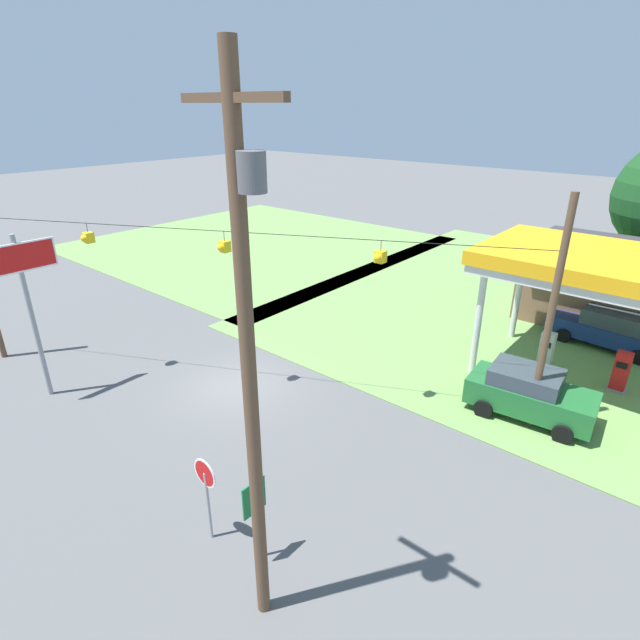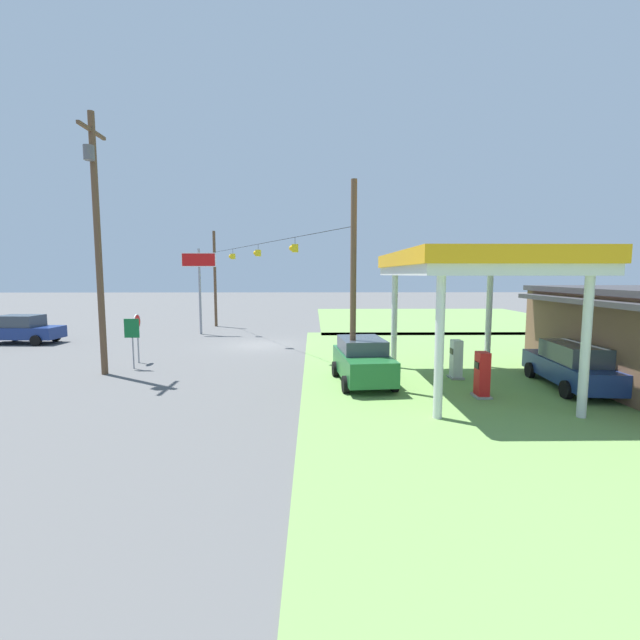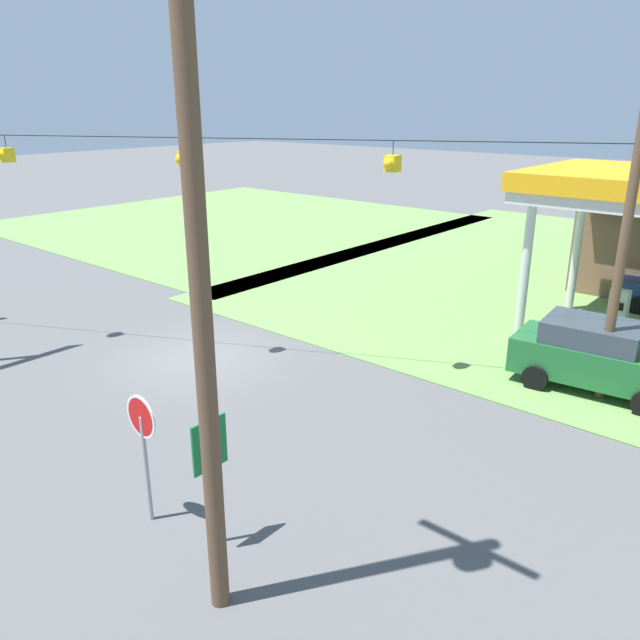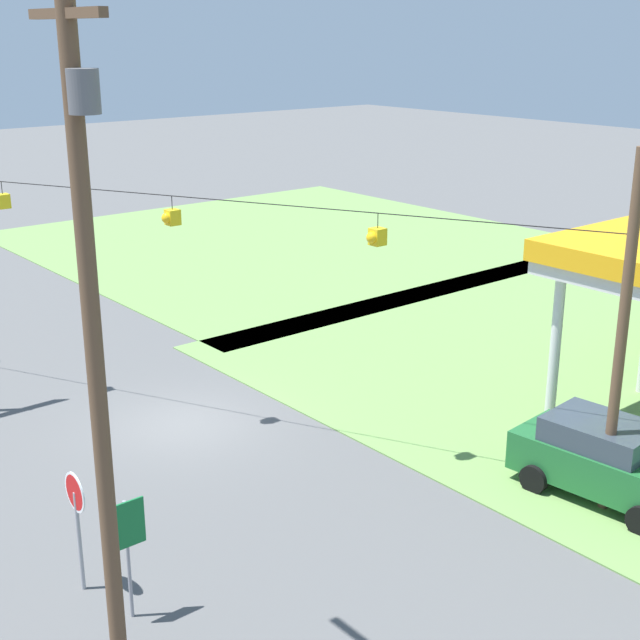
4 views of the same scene
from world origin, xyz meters
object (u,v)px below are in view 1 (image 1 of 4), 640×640
car_at_pumps_rear (611,329)px  stop_sign_roadside (206,482)px  stop_sign_overhead (24,283)px  route_sign (254,505)px  fuel_pump_far (621,373)px  utility_pole_main (250,362)px  fuel_pump_near (546,352)px  gas_station_canopy (604,268)px  car_at_pumps_front (529,393)px

car_at_pumps_rear → stop_sign_roadside: (-5.27, -19.07, 0.87)m
stop_sign_overhead → route_sign: (11.83, -0.11, -2.90)m
stop_sign_roadside → stop_sign_overhead: size_ratio=0.39×
fuel_pump_far → utility_pole_main: size_ratio=0.15×
fuel_pump_near → fuel_pump_far: 2.83m
fuel_pump_near → gas_station_canopy: bearing=0.1°
stop_sign_overhead → utility_pole_main: bearing=-4.2°
car_at_pumps_front → car_at_pumps_rear: size_ratio=0.85×
stop_sign_roadside → route_sign: stop_sign_roadside is taller
car_at_pumps_rear → stop_sign_overhead: stop_sign_overhead is taller
utility_pole_main → car_at_pumps_front: bearing=81.0°
stop_sign_overhead → utility_pole_main: size_ratio=0.56×
fuel_pump_far → car_at_pumps_rear: 4.26m
gas_station_canopy → car_at_pumps_rear: (0.19, 4.07, -3.88)m
route_sign → fuel_pump_near: bearing=81.3°
stop_sign_roadside → utility_pole_main: 5.18m
fuel_pump_far → car_at_pumps_rear: (-1.22, 4.08, 0.13)m
fuel_pump_near → car_at_pumps_front: (0.68, -4.09, 0.16)m
stop_sign_overhead → utility_pole_main: 13.11m
route_sign → stop_sign_roadside: bearing=-167.3°
stop_sign_roadside → gas_station_canopy: bearing=-108.7°
fuel_pump_near → utility_pole_main: 16.49m
stop_sign_roadside → route_sign: 1.44m
car_at_pumps_front → stop_sign_overhead: 18.48m
fuel_pump_far → car_at_pumps_front: car_at_pumps_front is taller
stop_sign_roadside → car_at_pumps_rear: bearing=-105.4°
stop_sign_overhead → route_sign: bearing=-0.5°
fuel_pump_far → stop_sign_roadside: size_ratio=0.68×
fuel_pump_near → route_sign: route_sign is taller
utility_pole_main → stop_sign_roadside: bearing=168.5°
fuel_pump_near → car_at_pumps_front: bearing=-80.6°
fuel_pump_near → car_at_pumps_rear: car_at_pumps_rear is taller
stop_sign_overhead → utility_pole_main: (12.97, -0.94, 1.69)m
car_at_pumps_front → stop_sign_roadside: stop_sign_roadside is taller
gas_station_canopy → stop_sign_overhead: bearing=-136.8°
stop_sign_overhead → car_at_pumps_rear: bearing=49.9°
route_sign → utility_pole_main: bearing=-36.3°
fuel_pump_near → fuel_pump_far: (2.83, 0.00, 0.00)m
route_sign → fuel_pump_far: bearing=70.9°
fuel_pump_far → fuel_pump_near: bearing=180.0°
stop_sign_roadside → stop_sign_overhead: stop_sign_overhead is taller
stop_sign_roadside → stop_sign_overhead: 10.81m
stop_sign_roadside → route_sign: size_ratio=1.04×
stop_sign_roadside → utility_pole_main: (2.54, -0.51, 4.49)m
fuel_pump_near → stop_sign_overhead: size_ratio=0.27×
fuel_pump_far → utility_pole_main: utility_pole_main is taller
fuel_pump_near → utility_pole_main: size_ratio=0.15×
fuel_pump_far → stop_sign_overhead: (-16.92, -14.57, 3.81)m
car_at_pumps_rear → car_at_pumps_front: bearing=88.8°
gas_station_canopy → stop_sign_roadside: gas_station_canopy is taller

